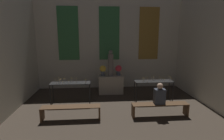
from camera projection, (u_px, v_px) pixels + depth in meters
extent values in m
cube|color=beige|center=(109.00, 43.00, 9.05)|extent=(7.59, 0.12, 4.72)
cube|color=#33723F|center=(68.00, 34.00, 8.72)|extent=(1.03, 0.03, 2.65)
cube|color=#33723F|center=(109.00, 34.00, 8.88)|extent=(1.03, 0.03, 2.65)
cube|color=olive|center=(149.00, 34.00, 9.04)|extent=(1.03, 0.03, 2.65)
cube|color=#ADA38E|center=(111.00, 84.00, 8.45)|extent=(1.15, 0.69, 0.86)
cylinder|color=slate|center=(111.00, 65.00, 8.26)|extent=(0.26, 0.26, 1.03)
sphere|color=slate|center=(111.00, 52.00, 8.15)|extent=(0.18, 0.18, 0.18)
cylinder|color=#4C5666|center=(103.00, 73.00, 8.31)|extent=(0.18, 0.18, 0.23)
sphere|color=gold|center=(103.00, 69.00, 8.27)|extent=(0.31, 0.31, 0.31)
cylinder|color=#4C5666|center=(118.00, 73.00, 8.37)|extent=(0.18, 0.18, 0.23)
sphere|color=#DB3342|center=(118.00, 68.00, 8.33)|extent=(0.31, 0.31, 0.31)
cube|color=black|center=(70.00, 83.00, 7.02)|extent=(1.59, 0.48, 0.02)
cylinder|color=black|center=(50.00, 96.00, 6.83)|extent=(0.04, 0.04, 0.86)
cylinder|color=black|center=(90.00, 95.00, 6.95)|extent=(0.04, 0.04, 0.86)
cylinder|color=black|center=(53.00, 92.00, 7.25)|extent=(0.04, 0.04, 0.86)
cylinder|color=black|center=(90.00, 91.00, 7.37)|extent=(0.04, 0.04, 0.86)
cylinder|color=silver|center=(59.00, 82.00, 6.86)|extent=(0.02, 0.02, 0.17)
sphere|color=#F9CC4C|center=(59.00, 79.00, 6.84)|extent=(0.02, 0.02, 0.02)
cylinder|color=silver|center=(76.00, 80.00, 7.04)|extent=(0.02, 0.02, 0.17)
sphere|color=#F9CC4C|center=(76.00, 78.00, 7.02)|extent=(0.02, 0.02, 0.02)
cylinder|color=silver|center=(55.00, 80.00, 7.15)|extent=(0.02, 0.02, 0.11)
sphere|color=#F9CC4C|center=(55.00, 79.00, 7.14)|extent=(0.02, 0.02, 0.02)
cylinder|color=silver|center=(61.00, 81.00, 7.09)|extent=(0.02, 0.02, 0.13)
sphere|color=#F9CC4C|center=(61.00, 79.00, 7.08)|extent=(0.02, 0.02, 0.02)
cylinder|color=silver|center=(69.00, 82.00, 6.92)|extent=(0.02, 0.02, 0.10)
sphere|color=#F9CC4C|center=(69.00, 80.00, 6.91)|extent=(0.02, 0.02, 0.02)
cylinder|color=silver|center=(57.00, 82.00, 6.84)|extent=(0.02, 0.02, 0.12)
sphere|color=#F9CC4C|center=(57.00, 81.00, 6.82)|extent=(0.02, 0.02, 0.02)
cylinder|color=silver|center=(59.00, 80.00, 7.15)|extent=(0.02, 0.02, 0.17)
sphere|color=#F9CC4C|center=(59.00, 77.00, 7.13)|extent=(0.02, 0.02, 0.02)
cylinder|color=silver|center=(86.00, 81.00, 7.10)|extent=(0.02, 0.02, 0.10)
sphere|color=#F9CC4C|center=(86.00, 80.00, 7.09)|extent=(0.02, 0.02, 0.02)
cylinder|color=silver|center=(86.00, 81.00, 6.91)|extent=(0.02, 0.02, 0.15)
sphere|color=#F9CC4C|center=(86.00, 79.00, 6.90)|extent=(0.02, 0.02, 0.02)
cylinder|color=silver|center=(65.00, 81.00, 6.99)|extent=(0.02, 0.02, 0.17)
sphere|color=#F9CC4C|center=(65.00, 79.00, 6.97)|extent=(0.02, 0.02, 0.02)
cylinder|color=silver|center=(64.00, 80.00, 7.14)|extent=(0.02, 0.02, 0.12)
sphere|color=#F9CC4C|center=(64.00, 79.00, 7.13)|extent=(0.02, 0.02, 0.02)
cylinder|color=silver|center=(63.00, 83.00, 6.80)|extent=(0.02, 0.02, 0.11)
sphere|color=#F9CC4C|center=(63.00, 81.00, 6.79)|extent=(0.02, 0.02, 0.02)
cylinder|color=silver|center=(72.00, 81.00, 7.05)|extent=(0.02, 0.02, 0.16)
sphere|color=#F9CC4C|center=(72.00, 78.00, 7.03)|extent=(0.02, 0.02, 0.02)
cylinder|color=silver|center=(71.00, 80.00, 7.18)|extent=(0.02, 0.02, 0.16)
sphere|color=#F9CC4C|center=(71.00, 77.00, 7.16)|extent=(0.02, 0.02, 0.02)
cube|color=black|center=(154.00, 81.00, 7.29)|extent=(1.59, 0.48, 0.02)
cylinder|color=black|center=(136.00, 93.00, 7.10)|extent=(0.04, 0.04, 0.86)
cylinder|color=black|center=(173.00, 92.00, 7.22)|extent=(0.04, 0.04, 0.86)
cylinder|color=black|center=(134.00, 90.00, 7.52)|extent=(0.04, 0.04, 0.86)
cylinder|color=black|center=(169.00, 89.00, 7.64)|extent=(0.04, 0.04, 0.86)
cylinder|color=silver|center=(143.00, 80.00, 7.16)|extent=(0.02, 0.02, 0.16)
sphere|color=#F9CC4C|center=(144.00, 78.00, 7.14)|extent=(0.02, 0.02, 0.02)
cylinder|color=silver|center=(163.00, 79.00, 7.28)|extent=(0.02, 0.02, 0.13)
sphere|color=#F9CC4C|center=(163.00, 78.00, 7.27)|extent=(0.02, 0.02, 0.02)
cylinder|color=silver|center=(165.00, 81.00, 7.11)|extent=(0.02, 0.02, 0.12)
sphere|color=#F9CC4C|center=(165.00, 79.00, 7.10)|extent=(0.02, 0.02, 0.02)
cylinder|color=silver|center=(159.00, 78.00, 7.50)|extent=(0.02, 0.02, 0.12)
sphere|color=#F9CC4C|center=(159.00, 77.00, 7.49)|extent=(0.02, 0.02, 0.02)
cylinder|color=silver|center=(151.00, 79.00, 7.32)|extent=(0.02, 0.02, 0.15)
sphere|color=#F9CC4C|center=(151.00, 77.00, 7.30)|extent=(0.02, 0.02, 0.02)
cylinder|color=silver|center=(142.00, 80.00, 7.24)|extent=(0.02, 0.02, 0.12)
sphere|color=#F9CC4C|center=(142.00, 78.00, 7.22)|extent=(0.02, 0.02, 0.02)
cylinder|color=silver|center=(171.00, 80.00, 7.14)|extent=(0.02, 0.02, 0.13)
sphere|color=#F9CC4C|center=(172.00, 78.00, 7.13)|extent=(0.02, 0.02, 0.02)
cylinder|color=silver|center=(169.00, 78.00, 7.46)|extent=(0.02, 0.02, 0.15)
sphere|color=#F9CC4C|center=(169.00, 76.00, 7.44)|extent=(0.02, 0.02, 0.02)
cylinder|color=silver|center=(170.00, 79.00, 7.25)|extent=(0.02, 0.02, 0.17)
sphere|color=#F9CC4C|center=(171.00, 77.00, 7.24)|extent=(0.02, 0.02, 0.02)
cylinder|color=silver|center=(161.00, 79.00, 7.36)|extent=(0.02, 0.02, 0.10)
sphere|color=#F9CC4C|center=(161.00, 78.00, 7.35)|extent=(0.02, 0.02, 0.02)
cylinder|color=silver|center=(147.00, 80.00, 7.11)|extent=(0.02, 0.02, 0.18)
sphere|color=#F9CC4C|center=(147.00, 77.00, 7.10)|extent=(0.02, 0.02, 0.02)
cylinder|color=silver|center=(153.00, 79.00, 7.37)|extent=(0.02, 0.02, 0.14)
sphere|color=#F9CC4C|center=(153.00, 77.00, 7.35)|extent=(0.02, 0.02, 0.02)
cylinder|color=silver|center=(144.00, 80.00, 7.24)|extent=(0.02, 0.02, 0.13)
sphere|color=#F9CC4C|center=(144.00, 78.00, 7.23)|extent=(0.02, 0.02, 0.02)
cylinder|color=silver|center=(154.00, 78.00, 7.40)|extent=(0.02, 0.02, 0.17)
sphere|color=#F9CC4C|center=(154.00, 76.00, 7.38)|extent=(0.02, 0.02, 0.02)
cube|color=#4C331E|center=(71.00, 107.00, 5.73)|extent=(1.93, 0.36, 0.03)
cube|color=#4C331E|center=(42.00, 114.00, 5.70)|extent=(0.06, 0.32, 0.43)
cube|color=#4C331E|center=(99.00, 112.00, 5.85)|extent=(0.06, 0.32, 0.43)
cube|color=#4C331E|center=(160.00, 104.00, 5.97)|extent=(1.93, 0.36, 0.03)
cube|color=#4C331E|center=(133.00, 111.00, 5.94)|extent=(0.06, 0.32, 0.43)
cube|color=#4C331E|center=(186.00, 109.00, 6.09)|extent=(0.06, 0.32, 0.43)
cube|color=#383D47|center=(159.00, 96.00, 5.91)|extent=(0.36, 0.24, 0.52)
sphere|color=tan|center=(160.00, 86.00, 5.84)|extent=(0.21, 0.21, 0.21)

